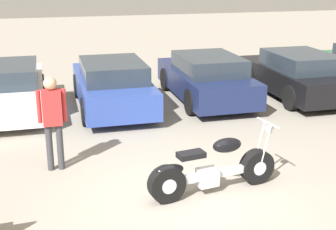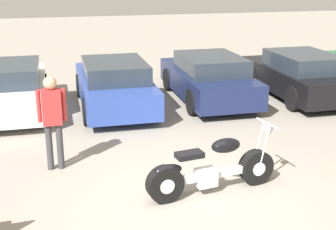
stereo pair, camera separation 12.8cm
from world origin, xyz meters
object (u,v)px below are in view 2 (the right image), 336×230
at_px(parked_car_navy, 208,78).
at_px(person_standing, 52,115).
at_px(parked_car_white, 9,88).
at_px(parked_car_blue, 114,85).
at_px(parked_car_black, 299,75).
at_px(motorcycle, 210,170).

bearing_deg(parked_car_navy, person_standing, -138.05).
relative_size(parked_car_white, parked_car_blue, 1.00).
bearing_deg(parked_car_black, parked_car_navy, 174.16).
relative_size(parked_car_blue, parked_car_black, 1.00).
xyz_separation_m(motorcycle, parked_car_white, (-3.54, 5.53, 0.24)).
bearing_deg(parked_car_blue, parked_car_black, -1.24).
relative_size(motorcycle, parked_car_navy, 0.55).
height_order(parked_car_navy, parked_car_black, same).
bearing_deg(parked_car_black, parked_car_blue, 178.76).
height_order(motorcycle, parked_car_black, parked_car_black).
bearing_deg(parked_car_blue, parked_car_navy, 3.38).
bearing_deg(parked_car_black, parked_car_white, 177.20).
height_order(parked_car_blue, person_standing, person_standing).
distance_m(motorcycle, person_standing, 3.02).
bearing_deg(parked_car_navy, parked_car_white, 178.74).
xyz_separation_m(motorcycle, person_standing, (-2.48, 1.60, 0.66)).
height_order(parked_car_white, person_standing, person_standing).
xyz_separation_m(parked_car_white, parked_car_navy, (5.31, -0.12, 0.00)).
height_order(parked_car_black, person_standing, person_standing).
distance_m(parked_car_navy, person_standing, 5.73).
bearing_deg(parked_car_white, parked_car_navy, -1.26).
distance_m(motorcycle, parked_car_blue, 5.34).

